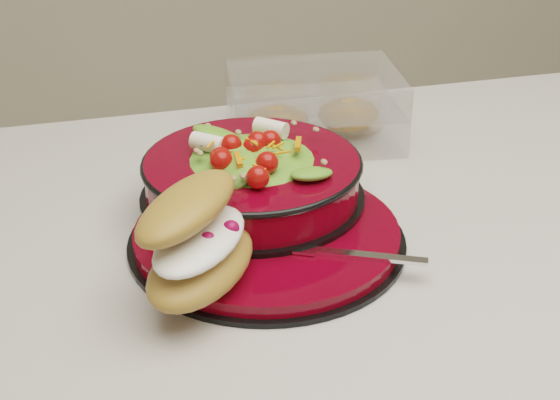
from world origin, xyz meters
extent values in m
cube|color=beige|center=(0.00, 0.00, 0.88)|extent=(1.24, 0.74, 0.04)
cylinder|color=black|center=(-0.29, -0.03, 0.90)|extent=(0.30, 0.30, 0.01)
cylinder|color=#5F030C|center=(-0.29, -0.03, 0.91)|extent=(0.29, 0.29, 0.01)
torus|color=black|center=(-0.28, -0.04, 0.92)|extent=(0.16, 0.16, 0.01)
cylinder|color=black|center=(-0.29, 0.03, 0.92)|extent=(0.26, 0.26, 0.01)
cylinder|color=#5F030C|center=(-0.29, 0.03, 0.95)|extent=(0.24, 0.24, 0.04)
torus|color=black|center=(-0.29, 0.03, 0.97)|extent=(0.25, 0.25, 0.01)
ellipsoid|color=#448224|center=(-0.29, 0.03, 0.97)|extent=(0.21, 0.21, 0.08)
sphere|color=#BD0C07|center=(-0.24, 0.03, 1.01)|extent=(0.02, 0.02, 0.02)
sphere|color=#BD0C07|center=(-0.25, 0.07, 1.01)|extent=(0.02, 0.02, 0.02)
sphere|color=#BD0C07|center=(-0.29, 0.08, 1.01)|extent=(0.02, 0.02, 0.02)
sphere|color=#BD0C07|center=(-0.32, 0.07, 1.01)|extent=(0.02, 0.02, 0.02)
sphere|color=#BD0C07|center=(-0.34, 0.03, 1.01)|extent=(0.02, 0.02, 0.02)
sphere|color=#BD0C07|center=(-0.32, 0.00, 1.01)|extent=(0.02, 0.02, 0.02)
sphere|color=#BD0C07|center=(-0.29, -0.02, 1.01)|extent=(0.02, 0.02, 0.02)
sphere|color=#BD0C07|center=(-0.25, 0.00, 1.01)|extent=(0.02, 0.02, 0.02)
cylinder|color=silver|center=(-0.25, 0.08, 1.01)|extent=(0.04, 0.04, 0.02)
cylinder|color=silver|center=(-0.33, 0.06, 1.01)|extent=(0.04, 0.04, 0.02)
cube|color=orange|center=(-0.31, 0.00, 1.01)|extent=(0.03, 0.03, 0.01)
cube|color=orange|center=(-0.24, 0.02, 1.01)|extent=(0.03, 0.02, 0.01)
ellipsoid|color=#A46D32|center=(-0.37, -0.12, 0.94)|extent=(0.16, 0.17, 0.04)
ellipsoid|color=white|center=(-0.37, -0.12, 0.97)|extent=(0.13, 0.15, 0.02)
ellipsoid|color=#A46D32|center=(-0.37, -0.10, 0.99)|extent=(0.15, 0.16, 0.04)
sphere|color=#A40B33|center=(-0.40, -0.12, 0.97)|extent=(0.02, 0.02, 0.02)
sphere|color=#A40B33|center=(-0.37, -0.13, 0.97)|extent=(0.02, 0.02, 0.02)
sphere|color=#A40B33|center=(-0.34, -0.11, 0.97)|extent=(0.02, 0.02, 0.02)
sphere|color=#191947|center=(-0.38, -0.11, 0.97)|extent=(0.01, 0.01, 0.01)
sphere|color=#191947|center=(-0.36, -0.12, 0.97)|extent=(0.01, 0.01, 0.01)
sphere|color=#191947|center=(-0.37, -0.12, 0.97)|extent=(0.01, 0.01, 0.01)
cube|color=silver|center=(-0.20, -0.12, 0.92)|extent=(0.11, 0.06, 0.00)
cube|color=silver|center=(-0.27, -0.09, 0.92)|extent=(0.04, 0.03, 0.00)
cube|color=white|center=(-0.16, 0.22, 0.93)|extent=(0.25, 0.19, 0.05)
cube|color=white|center=(-0.16, 0.22, 0.97)|extent=(0.25, 0.19, 0.04)
ellipsoid|color=#A46D32|center=(-0.21, 0.22, 0.93)|extent=(0.09, 0.07, 0.04)
ellipsoid|color=#A46D32|center=(-0.10, 0.22, 0.93)|extent=(0.09, 0.07, 0.04)
camera|label=1|loc=(-0.46, -0.73, 1.35)|focal=50.00mm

